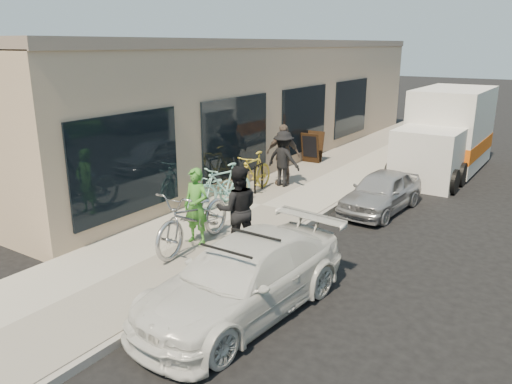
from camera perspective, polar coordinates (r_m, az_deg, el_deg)
The scene contains 17 objects.
ground at distance 9.43m, azimuth 0.88°, elevation -9.13°, with size 120.00×120.00×0.00m, color black.
sidewalk at distance 12.75m, azimuth 0.60°, elevation -1.78°, with size 3.00×34.00×0.15m, color #9D998D.
curb at distance 12.03m, azimuth 6.81°, elevation -3.09°, with size 0.12×34.00×0.13m, color gray.
storefront at distance 18.16m, azimuth 0.60°, elevation 10.37°, with size 3.60×20.00×4.22m.
bike_rack at distance 13.76m, azimuth 0.30°, elevation 1.96°, with size 0.14×0.55×0.78m.
sandwich_board at distance 17.34m, azimuth 6.43°, elevation 5.14°, with size 0.67×0.68×1.04m.
sedan_white at distance 7.89m, azimuth -1.46°, elevation -9.79°, with size 2.03×4.18×1.21m.
sedan_silver at distance 12.97m, azimuth 14.13°, elevation 0.05°, with size 1.21×3.01×1.03m, color #9F9FA4.
moving_truck at distance 17.63m, azimuth 20.95°, elevation 6.04°, with size 2.09×5.48×2.69m.
tandem_bike at distance 10.00m, azimuth -7.03°, elevation -2.93°, with size 0.82×2.36×1.24m, color #AFAFB1.
woman_rider at distance 10.17m, azimuth -6.86°, elevation -1.62°, with size 0.57×0.38×1.57m, color #3F892D.
man_standing at distance 9.67m, azimuth -2.12°, elevation -1.99°, with size 0.84×0.65×1.73m, color black.
cruiser_bike_a at distance 12.44m, azimuth -3.73°, elevation 0.70°, with size 0.51×1.81×1.09m, color #84C5BA.
cruiser_bike_b at distance 12.47m, azimuth -5.05°, elevation 0.24°, with size 0.59×1.70×0.89m, color #84C5BA.
cruiser_bike_c at distance 13.62m, azimuth -0.29°, elevation 2.18°, with size 0.52×1.84×1.11m, color gold.
bystander_a at distance 14.25m, azimuth 3.16°, elevation 3.82°, with size 1.03×0.59×1.60m, color black.
bystander_b at distance 14.46m, azimuth 3.10°, elevation 4.32°, with size 1.02×0.43×1.75m, color brown.
Camera 1 is at (4.57, -7.16, 4.09)m, focal length 35.00 mm.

